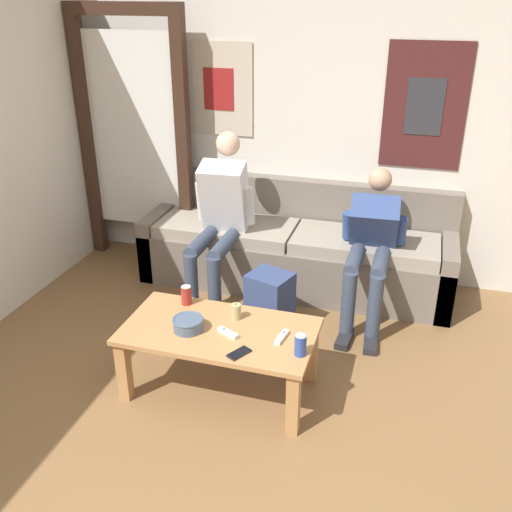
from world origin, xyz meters
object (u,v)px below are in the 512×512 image
object	(u,v)px
backpack	(269,305)
ceramic_bowl	(188,323)
game_controller_near_left	(282,337)
person_seated_adult	(220,214)
drink_can_red	(186,295)
coffee_table	(219,339)
game_controller_near_right	(228,333)
pillar_candle	(236,312)
cell_phone	(239,353)
person_seated_teen	(371,242)
drink_can_blue	(300,345)
couch	(296,251)

from	to	relation	value
backpack	ceramic_bowl	distance (m)	0.85
ceramic_bowl	game_controller_near_left	size ratio (longest dim) A/B	1.25
person_seated_adult	drink_can_red	size ratio (longest dim) A/B	10.23
coffee_table	person_seated_adult	bearing A→B (deg)	109.32
ceramic_bowl	game_controller_near_right	world-z (taller)	ceramic_bowl
game_controller_near_left	coffee_table	bearing A→B (deg)	-179.47
person_seated_adult	pillar_candle	distance (m)	1.12
drink_can_red	cell_phone	xyz separation A→B (m)	(0.49, -0.43, -0.06)
coffee_table	person_seated_teen	distance (m)	1.39
drink_can_blue	game_controller_near_left	distance (m)	0.19
backpack	ceramic_bowl	xyz separation A→B (m)	(-0.28, -0.76, 0.25)
person_seated_teen	ceramic_bowl	distance (m)	1.53
pillar_candle	coffee_table	bearing A→B (deg)	-113.37
person_seated_adult	game_controller_near_left	world-z (taller)	person_seated_adult
game_controller_near_right	person_seated_teen	bearing A→B (deg)	60.43
coffee_table	drink_can_blue	bearing A→B (deg)	-12.69
coffee_table	game_controller_near_left	size ratio (longest dim) A/B	7.73
coffee_table	ceramic_bowl	bearing A→B (deg)	-160.97
game_controller_near_left	ceramic_bowl	bearing A→B (deg)	-173.56
couch	game_controller_near_left	world-z (taller)	couch
person_seated_teen	cell_phone	size ratio (longest dim) A/B	6.98
drink_can_blue	drink_can_red	bearing A→B (deg)	157.56
person_seated_teen	game_controller_near_left	distance (m)	1.22
ceramic_bowl	pillar_candle	xyz separation A→B (m)	(0.23, 0.20, 0.01)
drink_can_blue	game_controller_near_left	xyz separation A→B (m)	(-0.13, 0.12, -0.05)
person_seated_teen	drink_can_blue	xyz separation A→B (m)	(-0.23, -1.27, -0.10)
game_controller_near_right	cell_phone	distance (m)	0.20
couch	person_seated_teen	size ratio (longest dim) A/B	2.37
pillar_candle	game_controller_near_right	xyz separation A→B (m)	(0.01, -0.18, -0.04)
drink_can_blue	cell_phone	xyz separation A→B (m)	(-0.32, -0.09, -0.06)
ceramic_bowl	drink_can_blue	xyz separation A→B (m)	(0.68, -0.06, 0.02)
coffee_table	couch	bearing A→B (deg)	85.28
couch	coffee_table	bearing A→B (deg)	-94.72
drink_can_red	game_controller_near_left	xyz separation A→B (m)	(0.68, -0.22, -0.05)
game_controller_near_right	ceramic_bowl	bearing A→B (deg)	-176.08
couch	coffee_table	distance (m)	1.50
person_seated_adult	cell_phone	bearing A→B (deg)	-66.23
game_controller_near_left	person_seated_adult	bearing A→B (deg)	124.52
couch	cell_phone	size ratio (longest dim) A/B	16.55
person_seated_adult	drink_can_blue	bearing A→B (deg)	-53.89
drink_can_red	pillar_candle	bearing A→B (deg)	-12.61
person_seated_adult	game_controller_near_left	bearing A→B (deg)	-55.48
cell_phone	ceramic_bowl	bearing A→B (deg)	157.80
couch	cell_phone	world-z (taller)	couch
ceramic_bowl	person_seated_teen	bearing A→B (deg)	52.83
couch	person_seated_adult	world-z (taller)	person_seated_adult
ceramic_bowl	person_seated_adult	bearing A→B (deg)	100.83
pillar_candle	drink_can_red	world-z (taller)	drink_can_red
pillar_candle	drink_can_blue	bearing A→B (deg)	-29.31
coffee_table	pillar_candle	distance (m)	0.19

